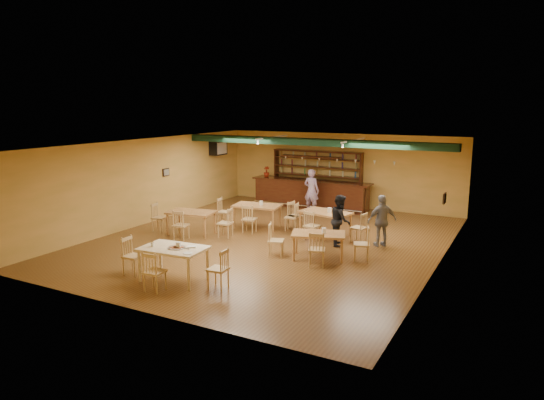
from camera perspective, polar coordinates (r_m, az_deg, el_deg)
The scene contains 23 objects.
floor at distance 15.49m, azimuth 0.01°, elevation -4.66°, with size 12.00×12.00×0.00m, color brown.
ceiling_beam at distance 17.49m, azimuth 4.35°, elevation 6.67°, with size 10.00×0.30×0.25m, color black.
track_rail_left at distance 18.80m, azimuth 0.03°, elevation 7.22°, with size 0.05×2.50×0.05m, color silver.
track_rail_right at distance 17.54m, azimuth 9.37°, elevation 6.80°, with size 0.05×2.50×0.05m, color silver.
ac_unit at distance 21.08m, azimuth -6.20°, elevation 5.96°, with size 0.34×0.70×0.48m, color silver.
picture_left at distance 18.72m, azimuth -12.10°, elevation 3.14°, with size 0.04×0.34×0.28m, color black.
picture_right at distance 14.05m, azimuth 19.23°, elevation 0.19°, with size 0.04×0.34×0.28m, color black.
bar_counter at distance 20.30m, azimuth 4.46°, elevation 0.71°, with size 5.00×0.85×1.13m, color #37120B.
back_bar_hutch at distance 20.78m, azimuth 5.18°, elevation 2.55°, with size 3.87×0.40×2.28m, color #37120B.
poinsettia at distance 21.07m, azimuth -0.63°, elevation 3.28°, with size 0.24×0.24×0.44m, color maroon.
dining_table_a at distance 17.01m, azimuth -1.71°, elevation -1.86°, with size 1.58×0.95×0.79m, color olive.
dining_table_b at distance 16.06m, azimuth 6.14°, elevation -2.71°, with size 1.57×0.94×0.79m, color olive.
dining_table_c at distance 16.39m, azimuth -9.23°, elevation -2.58°, with size 1.50×0.90×0.75m, color olive.
dining_table_d at distance 13.70m, azimuth 5.33°, elevation -5.26°, with size 1.44×0.86×0.72m, color olive.
near_table at distance 12.21m, azimuth -11.23°, elevation -7.22°, with size 1.54×0.99×0.82m, color beige.
pizza_tray at distance 12.02m, azimuth -10.89°, elevation -5.41°, with size 0.40×0.40×0.01m, color silver.
parmesan_shaker at distance 12.27m, azimuth -13.59°, elevation -4.96°, with size 0.07×0.07×0.11m, color #EAE5C6.
napkin_stack at distance 12.02m, azimuth -9.21°, elevation -5.32°, with size 0.20×0.15×0.03m, color white.
pizza_server at distance 11.96m, azimuth -10.11°, elevation -5.42°, with size 0.32×0.09×0.00m, color silver.
side_plate at distance 11.56m, azimuth -9.65°, elevation -6.04°, with size 0.22×0.22×0.01m, color white.
patron_bar at distance 19.35m, azimuth 4.55°, elevation 1.07°, with size 0.62×0.41×1.71m, color #834BA4.
patron_right_a at distance 14.97m, azimuth 7.87°, elevation -2.30°, with size 0.74×0.58×1.53m, color black.
patron_right_b at distance 15.06m, azimuth 12.54°, elevation -2.34°, with size 0.91×0.38×1.56m, color gray.
Camera 1 is at (6.99, -13.17, 4.20)m, focal length 32.74 mm.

